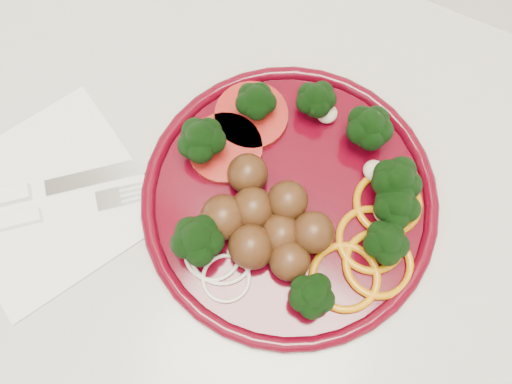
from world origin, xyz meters
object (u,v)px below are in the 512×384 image
at_px(plate, 293,199).
at_px(fork, 24,219).
at_px(napkin, 50,198).
at_px(knife, 24,193).

height_order(plate, fork, plate).
bearing_deg(napkin, plate, 24.23).
distance_m(napkin, knife, 0.02).
height_order(knife, fork, knife).
xyz_separation_m(napkin, knife, (-0.02, -0.01, 0.01)).
relative_size(plate, napkin, 1.64).
bearing_deg(fork, knife, 83.00).
distance_m(plate, knife, 0.25).
height_order(plate, napkin, plate).
bearing_deg(plate, fork, -150.61).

